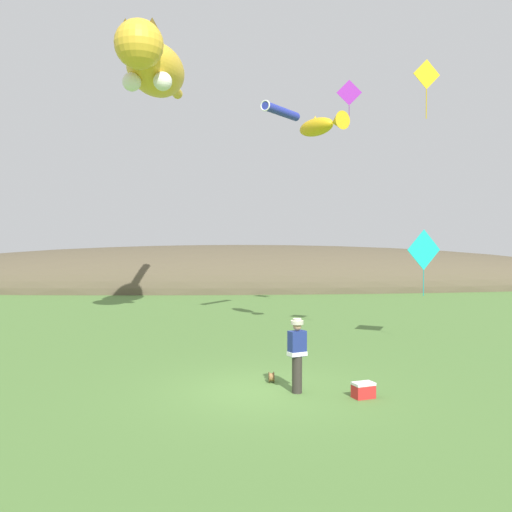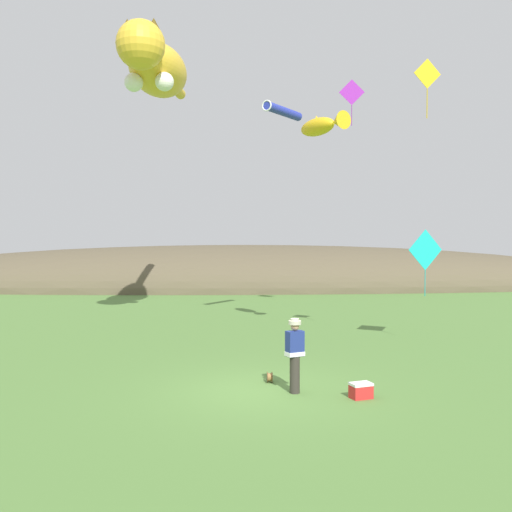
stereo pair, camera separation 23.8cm
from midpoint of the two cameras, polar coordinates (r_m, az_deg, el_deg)
ground_plane at (r=14.03m, az=0.42°, el=-13.39°), size 120.00×120.00×0.00m
distant_hill_ridge at (r=42.19m, az=-1.99°, el=-3.08°), size 58.76×12.12×6.18m
festival_attendant at (r=13.71m, az=3.63°, el=-9.65°), size 0.49×0.41×1.77m
kite_spool at (r=14.81m, az=1.08°, el=-12.02°), size 0.13×0.27×0.27m
picnic_cooler at (r=13.66m, az=10.19°, el=-13.06°), size 0.57×0.47×0.36m
kite_giant_cat at (r=24.49m, az=-10.56°, el=18.12°), size 2.71×7.81×2.38m
kite_fish_windsock at (r=21.00m, az=6.15°, el=12.83°), size 1.71×2.41×0.74m
kite_tube_streamer at (r=23.65m, az=2.20°, el=14.26°), size 1.79×2.26×0.44m
kite_diamond_violet at (r=26.27m, az=9.04°, el=15.79°), size 1.12×0.12×2.02m
kite_diamond_teal at (r=20.55m, az=16.12°, el=0.56°), size 1.33×0.50×2.31m
kite_diamond_gold at (r=18.98m, az=16.34°, el=16.96°), size 0.89×0.19×1.81m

